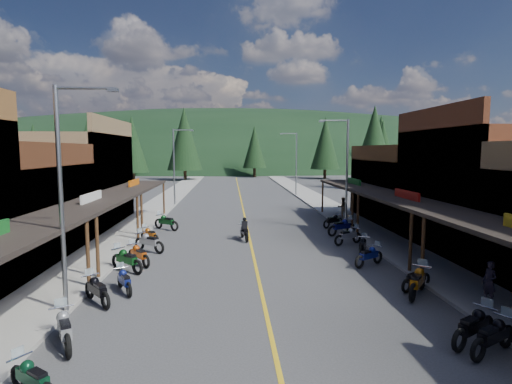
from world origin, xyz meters
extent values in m
plane|color=#38383A|center=(0.00, 0.00, 0.00)|extent=(220.00, 220.00, 0.00)
cube|color=gold|center=(0.00, 20.00, 0.01)|extent=(0.15, 90.00, 0.01)
cube|color=gray|center=(-8.70, 20.00, 0.07)|extent=(3.40, 94.00, 0.15)
cube|color=gray|center=(8.70, 20.00, 0.07)|extent=(3.40, 94.00, 0.15)
cylinder|color=#472D19|center=(-7.20, -3.40, 1.50)|extent=(0.16, 0.16, 3.00)
cube|color=#3F2111|center=(-10.15, 1.70, 3.10)|extent=(0.30, 9.00, 6.20)
cube|color=black|center=(-8.70, 1.70, 3.00)|extent=(3.20, 9.00, 0.18)
cylinder|color=#472D19|center=(-7.20, -2.20, 1.50)|extent=(0.16, 0.16, 3.00)
cylinder|color=#472D19|center=(-7.20, 5.60, 1.50)|extent=(0.16, 0.16, 3.00)
cube|color=silver|center=(-8.70, 1.70, 3.20)|extent=(0.12, 3.00, 0.70)
cube|color=brown|center=(-14.00, 11.30, 3.50)|extent=(8.00, 10.20, 7.00)
cube|color=brown|center=(-10.15, 11.30, 4.10)|extent=(0.30, 10.20, 8.20)
cube|color=black|center=(-8.70, 11.30, 3.00)|extent=(3.20, 10.20, 0.18)
cylinder|color=#472D19|center=(-7.20, 6.80, 1.50)|extent=(0.16, 0.16, 3.00)
cylinder|color=#472D19|center=(-7.20, 15.80, 1.50)|extent=(0.16, 0.16, 3.00)
cube|color=#CC590C|center=(-8.70, 11.30, 3.20)|extent=(0.12, 3.00, 0.70)
cylinder|color=#472D19|center=(7.20, -3.40, 1.50)|extent=(0.16, 0.16, 3.00)
cube|color=#562B19|center=(14.00, 1.70, 3.50)|extent=(8.00, 9.00, 7.00)
cube|color=#562B19|center=(10.15, 1.70, 4.10)|extent=(0.30, 9.00, 8.20)
cube|color=black|center=(8.70, 1.70, 3.00)|extent=(3.20, 9.00, 0.18)
cylinder|color=#472D19|center=(7.20, -2.20, 1.50)|extent=(0.16, 0.16, 3.00)
cylinder|color=#472D19|center=(7.20, 5.60, 1.50)|extent=(0.16, 0.16, 3.00)
cube|color=#B2140F|center=(8.70, 1.70, 3.20)|extent=(0.12, 3.00, 0.70)
cube|color=#4C2D16|center=(14.00, 11.30, 2.50)|extent=(8.00, 10.20, 5.00)
cube|color=#4C2D16|center=(10.15, 11.30, 3.10)|extent=(0.30, 10.20, 6.20)
cube|color=black|center=(8.70, 11.30, 3.00)|extent=(3.20, 10.20, 0.18)
cylinder|color=#472D19|center=(7.20, 6.80, 1.50)|extent=(0.16, 0.16, 3.00)
cylinder|color=#472D19|center=(7.20, 15.80, 1.50)|extent=(0.16, 0.16, 3.00)
cube|color=#14591E|center=(8.70, 11.30, 3.20)|extent=(0.12, 3.00, 0.70)
cylinder|color=gray|center=(-7.10, -6.00, 4.00)|extent=(0.16, 0.16, 8.00)
cylinder|color=gray|center=(-6.10, -6.00, 7.90)|extent=(2.00, 0.10, 0.10)
cube|color=gray|center=(-5.20, -6.00, 7.85)|extent=(0.35, 0.18, 0.12)
cylinder|color=gray|center=(-7.10, 22.00, 4.00)|extent=(0.16, 0.16, 8.00)
cylinder|color=gray|center=(-6.10, 22.00, 7.90)|extent=(2.00, 0.10, 0.10)
cube|color=gray|center=(-5.20, 22.00, 7.85)|extent=(0.35, 0.18, 0.12)
cylinder|color=gray|center=(7.10, 8.00, 4.00)|extent=(0.16, 0.16, 8.00)
cylinder|color=gray|center=(6.10, 8.00, 7.90)|extent=(2.00, 0.10, 0.10)
cube|color=gray|center=(5.20, 8.00, 7.85)|extent=(0.35, 0.18, 0.12)
cylinder|color=gray|center=(7.10, 30.00, 4.00)|extent=(0.16, 0.16, 8.00)
cylinder|color=gray|center=(6.10, 30.00, 7.90)|extent=(2.00, 0.10, 0.10)
cube|color=gray|center=(5.20, 30.00, 7.85)|extent=(0.35, 0.18, 0.12)
ellipsoid|color=black|center=(0.00, 135.00, 0.00)|extent=(310.00, 140.00, 60.00)
cylinder|color=black|center=(-40.00, 62.00, 1.00)|extent=(0.60, 0.60, 2.00)
cone|color=black|center=(-40.00, 62.00, 6.50)|extent=(5.04, 5.04, 9.00)
cylinder|color=black|center=(-24.00, 70.00, 1.00)|extent=(0.60, 0.60, 2.00)
cone|color=black|center=(-24.00, 70.00, 7.25)|extent=(5.88, 5.88, 10.50)
cylinder|color=black|center=(-10.00, 58.00, 1.00)|extent=(0.60, 0.60, 2.00)
cone|color=black|center=(-10.00, 58.00, 8.00)|extent=(6.72, 6.72, 12.00)
cylinder|color=black|center=(4.00, 66.00, 1.00)|extent=(0.60, 0.60, 2.00)
cone|color=black|center=(4.00, 66.00, 6.50)|extent=(5.04, 5.04, 9.00)
cylinder|color=black|center=(18.00, 60.00, 1.00)|extent=(0.60, 0.60, 2.00)
cone|color=black|center=(18.00, 60.00, 7.25)|extent=(5.88, 5.88, 10.50)
cylinder|color=black|center=(34.00, 72.00, 1.00)|extent=(0.60, 0.60, 2.00)
cone|color=black|center=(34.00, 72.00, 8.00)|extent=(6.72, 6.72, 12.00)
cylinder|color=black|center=(46.00, 64.00, 1.00)|extent=(0.60, 0.60, 2.00)
cone|color=black|center=(46.00, 64.00, 6.50)|extent=(5.04, 5.04, 9.00)
cylinder|color=black|center=(-32.00, 76.00, 1.00)|extent=(0.60, 0.60, 2.00)
cone|color=black|center=(-32.00, 76.00, 7.25)|extent=(5.88, 5.88, 10.50)
cylinder|color=black|center=(-22.00, 40.00, 1.00)|extent=(0.60, 0.60, 2.00)
cone|color=black|center=(-22.00, 40.00, 6.00)|extent=(4.48, 4.48, 8.00)
cylinder|color=black|center=(24.00, 45.00, 1.00)|extent=(0.60, 0.60, 2.00)
cone|color=black|center=(24.00, 45.00, 6.40)|extent=(4.93, 4.93, 8.80)
cylinder|color=black|center=(-18.00, 50.00, 1.00)|extent=(0.60, 0.60, 2.00)
cone|color=black|center=(-18.00, 50.00, 6.80)|extent=(5.38, 5.38, 9.60)
cylinder|color=black|center=(20.00, 38.00, 1.00)|extent=(0.60, 0.60, 2.00)
cone|color=black|center=(20.00, 38.00, 7.20)|extent=(5.82, 5.82, 10.40)
imported|color=black|center=(8.33, -6.31, 0.95)|extent=(0.48, 0.64, 1.60)
imported|color=brown|center=(8.23, 12.80, 1.01)|extent=(0.84, 0.49, 1.72)
camera|label=1|loc=(-1.25, -20.08, 5.82)|focal=28.00mm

